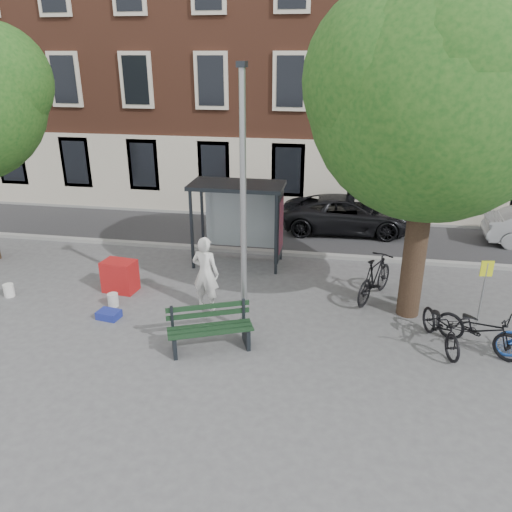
{
  "coord_description": "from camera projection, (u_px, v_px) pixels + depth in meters",
  "views": [
    {
      "loc": [
        2.11,
        -10.43,
        6.23
      ],
      "look_at": [
        0.05,
        1.32,
        1.4
      ],
      "focal_mm": 35.0,
      "sensor_mm": 36.0,
      "label": 1
    }
  ],
  "objects": [
    {
      "name": "notice_sign",
      "position": [
        485.0,
        281.0,
        11.87
      ],
      "size": [
        0.3,
        0.08,
        1.74
      ],
      "rotation": [
        0.0,
        0.0,
        0.16
      ],
      "color": "#9EA0A3",
      "rests_on": "ground"
    },
    {
      "name": "ground",
      "position": [
        245.0,
        329.0,
        12.2
      ],
      "size": [
        90.0,
        90.0,
        0.0
      ],
      "primitive_type": "plane",
      "color": "#4C4C4F",
      "rests_on": "ground"
    },
    {
      "name": "painter",
      "position": [
        206.0,
        273.0,
        12.86
      ],
      "size": [
        0.79,
        0.59,
        1.98
      ],
      "primitive_type": "imported",
      "rotation": [
        0.0,
        0.0,
        2.97
      ],
      "color": "silver",
      "rests_on": "ground"
    },
    {
      "name": "bench",
      "position": [
        210.0,
        330.0,
        11.26
      ],
      "size": [
        1.99,
        1.28,
        0.98
      ],
      "rotation": [
        0.0,
        0.0,
        0.4
      ],
      "color": "#1E2328",
      "rests_on": "ground"
    },
    {
      "name": "car_dark",
      "position": [
        347.0,
        214.0,
        18.69
      ],
      "size": [
        4.91,
        2.43,
        1.34
      ],
      "primitive_type": "imported",
      "rotation": [
        0.0,
        0.0,
        1.62
      ],
      "color": "black",
      "rests_on": "ground"
    },
    {
      "name": "bucket_b",
      "position": [
        113.0,
        300.0,
        13.23
      ],
      "size": [
        0.33,
        0.33,
        0.36
      ],
      "primitive_type": "cylinder",
      "rotation": [
        0.0,
        0.0,
        -0.22
      ],
      "color": "silver",
      "rests_on": "ground"
    },
    {
      "name": "curb_far",
      "position": [
        287.0,
        217.0,
        20.39
      ],
      "size": [
        40.0,
        0.25,
        0.12
      ],
      "primitive_type": "cube",
      "color": "gray",
      "rests_on": "ground"
    },
    {
      "name": "lamppost",
      "position": [
        243.0,
        220.0,
        11.15
      ],
      "size": [
        0.28,
        0.35,
        6.11
      ],
      "color": "#9EA0A3",
      "rests_on": "ground"
    },
    {
      "name": "bike_a",
      "position": [
        480.0,
        329.0,
        11.17
      ],
      "size": [
        2.02,
        1.71,
        1.04
      ],
      "primitive_type": "imported",
      "rotation": [
        0.0,
        0.0,
        0.95
      ],
      "color": "black",
      "rests_on": "ground"
    },
    {
      "name": "bucket_c",
      "position": [
        9.0,
        290.0,
        13.77
      ],
      "size": [
        0.34,
        0.34,
        0.36
      ],
      "primitive_type": "cylinder",
      "rotation": [
        0.0,
        0.0,
        -0.26
      ],
      "color": "silver",
      "rests_on": "ground"
    },
    {
      "name": "bus_shelter",
      "position": [
        250.0,
        205.0,
        15.32
      ],
      "size": [
        2.85,
        1.45,
        2.62
      ],
      "color": "#1E2328",
      "rests_on": "ground"
    },
    {
      "name": "red_stand",
      "position": [
        120.0,
        276.0,
        14.0
      ],
      "size": [
        0.97,
        0.71,
        0.9
      ],
      "primitive_type": "cube",
      "rotation": [
        0.0,
        0.0,
        -0.12
      ],
      "color": "#AA1617",
      "rests_on": "ground"
    },
    {
      "name": "bike_d",
      "position": [
        375.0,
        278.0,
        13.49
      ],
      "size": [
        1.43,
        2.11,
        1.24
      ],
      "primitive_type": "imported",
      "rotation": [
        0.0,
        0.0,
        2.68
      ],
      "color": "black",
      "rests_on": "ground"
    },
    {
      "name": "blue_crate",
      "position": [
        109.0,
        315.0,
        12.65
      ],
      "size": [
        0.6,
        0.48,
        0.2
      ],
      "primitive_type": "cube",
      "rotation": [
        0.0,
        0.0,
        -0.15
      ],
      "color": "navy",
      "rests_on": "ground"
    },
    {
      "name": "curb_near",
      "position": [
        273.0,
        252.0,
        16.74
      ],
      "size": [
        40.0,
        0.25,
        0.12
      ],
      "primitive_type": "cube",
      "color": "gray",
      "rests_on": "ground"
    },
    {
      "name": "bike_c",
      "position": [
        442.0,
        327.0,
        11.32
      ],
      "size": [
        1.13,
        1.99,
        0.99
      ],
      "primitive_type": "imported",
      "rotation": [
        0.0,
        0.0,
        0.26
      ],
      "color": "black",
      "rests_on": "ground"
    },
    {
      "name": "tree_right",
      "position": [
        438.0,
        85.0,
        10.71
      ],
      "size": [
        5.76,
        5.6,
        8.2
      ],
      "color": "black",
      "rests_on": "ground"
    },
    {
      "name": "road",
      "position": [
        281.0,
        234.0,
        18.58
      ],
      "size": [
        40.0,
        4.0,
        0.01
      ],
      "primitive_type": "cube",
      "color": "#28282B",
      "rests_on": "ground"
    },
    {
      "name": "building_row",
      "position": [
        302.0,
        35.0,
        21.43
      ],
      "size": [
        30.0,
        8.0,
        14.0
      ],
      "primitive_type": "cube",
      "color": "brown",
      "rests_on": "ground"
    }
  ]
}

